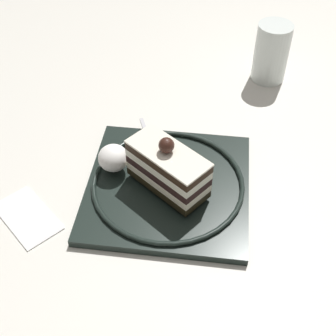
{
  "coord_description": "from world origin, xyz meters",
  "views": [
    {
      "loc": [
        -0.49,
        0.01,
        0.55
      ],
      "look_at": [
        -0.0,
        -0.02,
        0.05
      ],
      "focal_mm": 49.38,
      "sensor_mm": 36.0,
      "label": 1
    }
  ],
  "objects": [
    {
      "name": "ground_plane",
      "position": [
        0.0,
        0.0,
        0.0
      ],
      "size": [
        2.4,
        2.4,
        0.0
      ],
      "primitive_type": "plane",
      "color": "silver"
    },
    {
      "name": "folded_napkin",
      "position": [
        -0.04,
        0.2,
        0.0
      ],
      "size": [
        0.13,
        0.12,
        0.0
      ],
      "primitive_type": "cube",
      "rotation": [
        0.0,
        0.0,
        0.66
      ],
      "color": "white",
      "rests_on": "ground_plane"
    },
    {
      "name": "drink_glass_near",
      "position": [
        0.3,
        -0.24,
        0.05
      ],
      "size": [
        0.07,
        0.07,
        0.12
      ],
      "color": "white",
      "rests_on": "ground_plane"
    },
    {
      "name": "whipped_cream_dollop",
      "position": [
        0.04,
        0.07,
        0.04
      ],
      "size": [
        0.05,
        0.05,
        0.04
      ],
      "primitive_type": "ellipsoid",
      "color": "white",
      "rests_on": "dessert_plate"
    },
    {
      "name": "cake_slice",
      "position": [
        -0.01,
        -0.02,
        0.06
      ],
      "size": [
        0.13,
        0.13,
        0.09
      ],
      "color": "black",
      "rests_on": "dessert_plate"
    },
    {
      "name": "dessert_plate",
      "position": [
        -0.0,
        -0.02,
        0.01
      ],
      "size": [
        0.3,
        0.3,
        0.02
      ],
      "color": "black",
      "rests_on": "ground_plane"
    },
    {
      "name": "fork",
      "position": [
        0.09,
        0.01,
        0.02
      ],
      "size": [
        0.12,
        0.03,
        0.0
      ],
      "color": "silver",
      "rests_on": "dessert_plate"
    }
  ]
}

